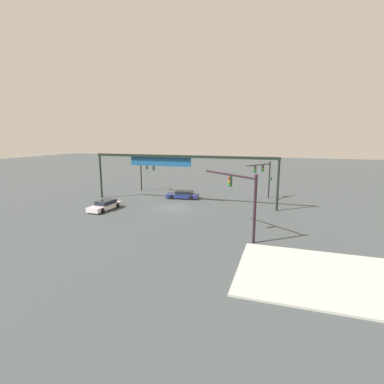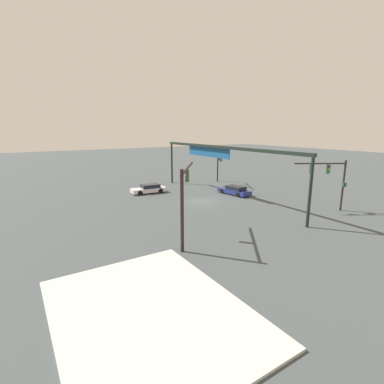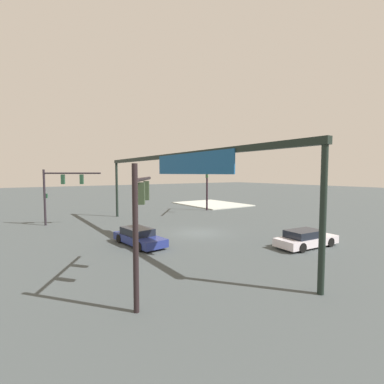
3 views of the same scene
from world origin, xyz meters
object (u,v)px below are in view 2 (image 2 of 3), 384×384
at_px(traffic_signal_near_corner, 185,191).
at_px(sedan_car_approaching, 149,189).
at_px(traffic_signal_opposite_side, 331,176).
at_px(traffic_signal_cross_street, 219,160).
at_px(sedan_car_waiting_far, 235,190).

relative_size(traffic_signal_near_corner, sedan_car_approaching, 1.24).
xyz_separation_m(traffic_signal_near_corner, sedan_car_approaching, (-17.91, 4.95, -3.59)).
xyz_separation_m(traffic_signal_opposite_side, sedan_car_approaching, (-18.53, -12.82, -3.28)).
relative_size(traffic_signal_cross_street, sedan_car_waiting_far, 1.12).
height_order(traffic_signal_near_corner, sedan_car_approaching, traffic_signal_near_corner).
height_order(sedan_car_approaching, sedan_car_waiting_far, same).
bearing_deg(traffic_signal_near_corner, traffic_signal_opposite_side, -53.88).
height_order(traffic_signal_opposite_side, sedan_car_approaching, traffic_signal_opposite_side).
bearing_deg(traffic_signal_near_corner, traffic_signal_cross_street, -5.44).
bearing_deg(sedan_car_waiting_far, traffic_signal_cross_street, -29.34).
xyz_separation_m(traffic_signal_cross_street, sedan_car_approaching, (0.55, -12.60, -3.18)).
height_order(traffic_signal_opposite_side, sedan_car_waiting_far, traffic_signal_opposite_side).
bearing_deg(traffic_signal_opposite_side, traffic_signal_cross_street, -58.43).
relative_size(traffic_signal_opposite_side, sedan_car_approaching, 1.13).
distance_m(traffic_signal_near_corner, traffic_signal_opposite_side, 17.78).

